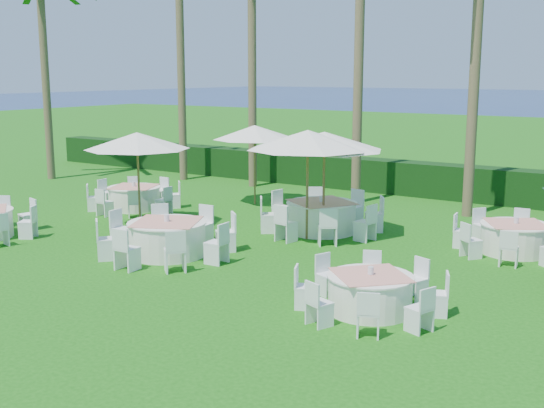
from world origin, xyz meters
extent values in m
plane|color=#14550E|center=(0.00, 0.00, 0.00)|extent=(120.00, 120.00, 0.00)
cube|color=black|center=(0.00, 12.00, 0.60)|extent=(34.00, 1.00, 1.20)
cube|color=white|center=(-5.04, 0.04, 0.44)|extent=(0.56, 0.56, 0.87)
cube|color=white|center=(-5.84, 0.65, 0.44)|extent=(0.50, 0.50, 0.87)
cube|color=white|center=(-6.83, 0.52, 0.44)|extent=(0.56, 0.56, 0.87)
cylinder|color=white|center=(-0.71, 0.78, 0.40)|extent=(1.85, 1.85, 0.80)
cylinder|color=white|center=(-0.71, 0.78, 0.81)|extent=(1.93, 1.93, 0.03)
cube|color=tan|center=(-0.71, 0.78, 0.84)|extent=(2.00, 2.00, 0.01)
cylinder|color=silver|center=(-0.71, 0.78, 0.92)|extent=(0.13, 0.13, 0.17)
cube|color=white|center=(0.74, 0.86, 0.48)|extent=(0.48, 0.48, 0.96)
cube|color=white|center=(0.26, 1.86, 0.48)|extent=(0.64, 0.64, 0.96)
cube|color=white|center=(-0.79, 2.22, 0.48)|extent=(0.48, 0.48, 0.96)
cube|color=white|center=(-1.79, 1.74, 0.48)|extent=(0.64, 0.64, 0.96)
cube|color=white|center=(-2.15, 0.69, 0.48)|extent=(0.48, 0.48, 0.96)
cube|color=white|center=(-1.67, -0.31, 0.48)|extent=(0.64, 0.64, 0.96)
cube|color=white|center=(-0.62, -0.67, 0.48)|extent=(0.48, 0.48, 0.96)
cube|color=white|center=(0.38, -0.19, 0.48)|extent=(0.64, 0.64, 0.96)
cylinder|color=white|center=(5.15, -0.18, 0.34)|extent=(1.56, 1.56, 0.68)
cylinder|color=white|center=(5.15, -0.18, 0.69)|extent=(1.62, 1.62, 0.03)
cube|color=tan|center=(5.15, -0.18, 0.71)|extent=(1.78, 1.78, 0.01)
cylinder|color=silver|center=(5.15, -0.18, 0.80)|extent=(0.11, 0.11, 0.14)
cube|color=white|center=(6.26, 0.31, 0.41)|extent=(0.50, 0.50, 0.81)
cube|color=white|center=(5.59, 0.96, 0.41)|extent=(0.49, 0.49, 0.81)
cube|color=white|center=(4.66, 0.94, 0.41)|extent=(0.50, 0.50, 0.81)
cube|color=white|center=(4.02, 0.27, 0.41)|extent=(0.49, 0.49, 0.81)
cube|color=white|center=(4.04, -0.67, 0.41)|extent=(0.50, 0.50, 0.81)
cube|color=white|center=(4.71, -1.31, 0.41)|extent=(0.49, 0.49, 0.81)
cube|color=white|center=(5.64, -1.29, 0.41)|extent=(0.50, 0.50, 0.81)
cube|color=white|center=(6.28, -0.62, 0.41)|extent=(0.49, 0.49, 0.81)
cylinder|color=white|center=(-5.45, 4.48, 0.36)|extent=(1.65, 1.65, 0.72)
cylinder|color=white|center=(-5.45, 4.48, 0.73)|extent=(1.72, 1.72, 0.03)
cube|color=tan|center=(-5.45, 4.48, 0.75)|extent=(1.74, 1.74, 0.01)
cylinder|color=silver|center=(-5.45, 4.48, 0.84)|extent=(0.11, 0.11, 0.15)
cube|color=white|center=(-4.16, 4.48, 0.43)|extent=(0.40, 0.40, 0.86)
cube|color=white|center=(-4.54, 5.39, 0.43)|extent=(0.57, 0.57, 0.86)
cube|color=white|center=(-5.45, 5.77, 0.43)|extent=(0.40, 0.40, 0.86)
cube|color=white|center=(-6.36, 5.39, 0.43)|extent=(0.57, 0.57, 0.86)
cube|color=white|center=(-6.74, 4.48, 0.43)|extent=(0.40, 0.40, 0.86)
cube|color=white|center=(-6.36, 3.57, 0.43)|extent=(0.57, 0.57, 0.86)
cube|color=white|center=(-5.45, 3.19, 0.43)|extent=(0.40, 0.40, 0.86)
cube|color=white|center=(-4.54, 3.57, 0.43)|extent=(0.57, 0.57, 0.86)
cylinder|color=white|center=(1.23, 5.00, 0.41)|extent=(1.89, 1.89, 0.82)
cylinder|color=white|center=(1.23, 5.00, 0.83)|extent=(1.97, 1.97, 0.03)
cube|color=tan|center=(1.23, 5.00, 0.86)|extent=(2.11, 2.11, 0.01)
cylinder|color=silver|center=(1.23, 5.00, 0.94)|extent=(0.13, 0.13, 0.18)
cube|color=white|center=(2.45, 5.85, 0.49)|extent=(0.64, 0.64, 0.99)
cube|color=white|center=(1.49, 6.45, 0.49)|extent=(0.53, 0.53, 0.99)
cube|color=white|center=(0.39, 6.21, 0.49)|extent=(0.64, 0.64, 0.99)
cube|color=white|center=(-0.22, 5.25, 0.49)|extent=(0.53, 0.53, 0.99)
cube|color=white|center=(0.02, 4.15, 0.49)|extent=(0.64, 0.64, 0.99)
cube|color=white|center=(0.98, 3.54, 0.49)|extent=(0.53, 0.53, 0.99)
cube|color=white|center=(2.08, 3.79, 0.49)|extent=(0.64, 0.64, 0.99)
cube|color=white|center=(2.69, 4.74, 0.49)|extent=(0.53, 0.53, 0.99)
cylinder|color=white|center=(6.34, 5.63, 0.36)|extent=(1.64, 1.64, 0.71)
cylinder|color=white|center=(6.34, 5.63, 0.72)|extent=(1.71, 1.71, 0.03)
cube|color=tan|center=(6.34, 5.63, 0.75)|extent=(1.81, 1.81, 0.01)
cylinder|color=silver|center=(6.34, 5.63, 0.83)|extent=(0.11, 0.11, 0.15)
cube|color=white|center=(6.16, 6.89, 0.43)|extent=(0.45, 0.45, 0.85)
cube|color=white|center=(5.32, 6.40, 0.43)|extent=(0.56, 0.56, 0.85)
cube|color=white|center=(5.07, 5.45, 0.43)|extent=(0.45, 0.45, 0.85)
cube|color=white|center=(5.57, 4.60, 0.43)|extent=(0.56, 0.56, 0.85)
cube|color=white|center=(6.52, 4.36, 0.43)|extent=(0.45, 0.45, 0.85)
cylinder|color=brown|center=(-3.43, 2.65, 1.32)|extent=(0.06, 0.06, 2.63)
cone|color=white|center=(-3.43, 2.65, 2.50)|extent=(2.96, 2.96, 0.47)
sphere|color=brown|center=(-3.43, 2.65, 2.66)|extent=(0.11, 0.11, 0.11)
cylinder|color=brown|center=(1.31, 4.06, 1.40)|extent=(0.07, 0.07, 2.81)
cone|color=white|center=(1.31, 4.06, 2.67)|extent=(3.23, 3.23, 0.51)
sphere|color=brown|center=(1.31, 4.06, 2.84)|extent=(0.11, 0.11, 0.11)
cylinder|color=brown|center=(-2.64, 7.33, 1.28)|extent=(0.06, 0.06, 2.57)
cone|color=white|center=(-2.64, 7.33, 2.44)|extent=(2.80, 2.80, 0.46)
sphere|color=brown|center=(-2.64, 7.33, 2.60)|extent=(0.10, 0.10, 0.10)
cylinder|color=brown|center=(1.53, 4.56, 1.37)|extent=(0.07, 0.07, 2.74)
cone|color=white|center=(1.53, 4.56, 2.60)|extent=(3.20, 3.20, 0.49)
sphere|color=brown|center=(1.53, 4.56, 2.77)|extent=(0.11, 0.11, 0.11)
cylinder|color=brown|center=(-8.22, 10.19, 4.61)|extent=(0.32, 0.32, 9.22)
cylinder|color=brown|center=(-4.84, 10.37, 4.25)|extent=(0.32, 0.32, 8.49)
cylinder|color=brown|center=(0.09, 9.46, 6.57)|extent=(0.32, 0.32, 13.14)
cylinder|color=brown|center=(3.98, 9.37, 4.72)|extent=(0.32, 0.32, 9.44)
cylinder|color=brown|center=(-13.01, 7.30, 4.12)|extent=(0.32, 0.32, 8.23)
camera|label=1|loc=(10.26, -11.32, 4.40)|focal=45.00mm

